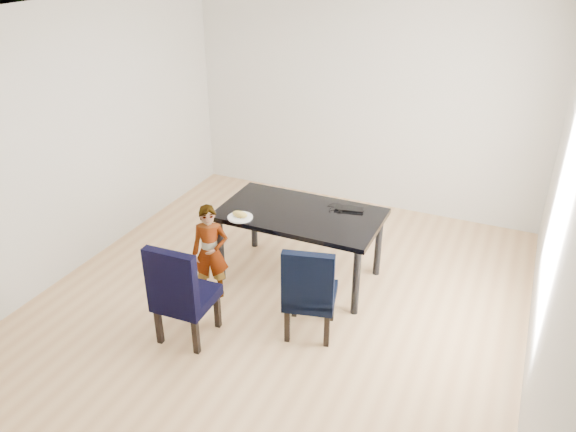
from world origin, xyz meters
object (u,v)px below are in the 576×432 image
at_px(chair_left, 186,289).
at_px(chair_right, 311,288).
at_px(child, 210,252).
at_px(dining_table, 300,245).
at_px(plate, 240,217).
at_px(laptop, 350,207).

relative_size(chair_left, chair_right, 1.05).
bearing_deg(child, chair_left, -101.71).
bearing_deg(chair_left, dining_table, 64.96).
height_order(plate, laptop, laptop).
height_order(chair_right, child, child).
relative_size(dining_table, laptop, 5.56).
bearing_deg(dining_table, laptop, 35.22).
distance_m(child, plate, 0.44).
bearing_deg(child, chair_right, -30.35).
xyz_separation_m(chair_right, plate, (-0.92, 0.43, 0.30)).
height_order(chair_left, plate, chair_left).
bearing_deg(chair_right, chair_left, -166.42).
bearing_deg(child, laptop, 17.65).
distance_m(chair_left, laptop, 1.85).
height_order(dining_table, plate, plate).
relative_size(dining_table, plate, 6.55).
bearing_deg(chair_right, plate, 141.34).
height_order(chair_left, child, child).
xyz_separation_m(chair_left, chair_right, (0.96, 0.49, -0.02)).
xyz_separation_m(dining_table, plate, (-0.49, -0.35, 0.38)).
distance_m(chair_right, laptop, 1.11).
bearing_deg(chair_left, chair_right, 24.73).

